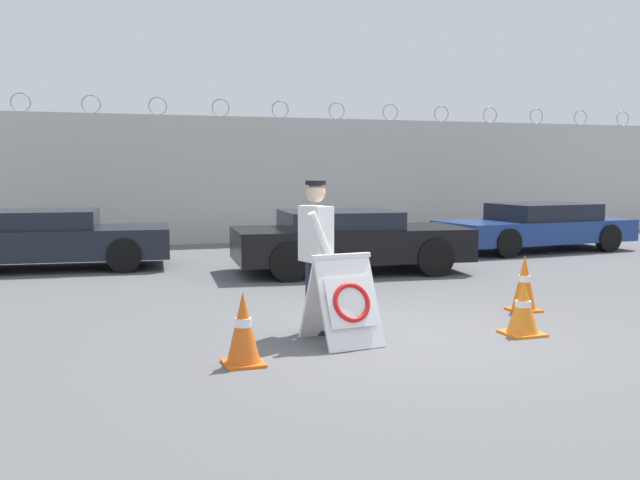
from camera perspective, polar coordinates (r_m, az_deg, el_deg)
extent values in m
plane|color=#5B5B5E|center=(8.41, 6.47, -7.70)|extent=(90.00, 90.00, 0.00)
cube|color=beige|center=(18.89, -7.88, 4.77)|extent=(36.00, 0.30, 3.30)
torus|color=gray|center=(18.68, -22.83, 10.12)|extent=(0.47, 0.03, 0.47)
torus|color=gray|center=(18.63, -17.84, 10.30)|extent=(0.47, 0.03, 0.47)
torus|color=gray|center=(18.72, -12.86, 10.41)|extent=(0.47, 0.03, 0.47)
torus|color=gray|center=(18.95, -7.96, 10.44)|extent=(0.47, 0.03, 0.47)
torus|color=gray|center=(19.31, -3.21, 10.39)|extent=(0.47, 0.03, 0.47)
torus|color=gray|center=(19.78, 1.34, 10.29)|extent=(0.47, 0.03, 0.47)
torus|color=gray|center=(20.38, 5.65, 10.13)|extent=(0.47, 0.03, 0.47)
torus|color=gray|center=(21.08, 9.68, 9.93)|extent=(0.47, 0.03, 0.47)
torus|color=gray|center=(21.87, 13.44, 9.70)|extent=(0.47, 0.03, 0.47)
torus|color=gray|center=(22.75, 16.91, 9.45)|extent=(0.47, 0.03, 0.47)
torus|color=gray|center=(23.70, 20.11, 9.19)|extent=(0.47, 0.03, 0.47)
torus|color=gray|center=(24.73, 23.05, 8.92)|extent=(0.47, 0.03, 0.47)
cube|color=white|center=(7.83, 2.36, -5.08)|extent=(0.73, 0.51, 0.97)
cube|color=white|center=(8.19, 1.06, -4.61)|extent=(0.73, 0.51, 0.97)
cube|color=white|center=(7.93, 1.71, -1.30)|extent=(0.72, 0.14, 0.05)
cube|color=white|center=(7.79, 2.50, -5.00)|extent=(0.58, 0.30, 0.52)
torus|color=red|center=(7.78, 2.54, -5.01)|extent=(0.47, 0.28, 0.43)
cylinder|color=#232838|center=(8.52, -0.67, -4.55)|extent=(0.15, 0.15, 0.85)
cylinder|color=#232838|center=(8.37, -0.01, -4.73)|extent=(0.15, 0.15, 0.85)
cube|color=silver|center=(8.35, -0.34, 0.48)|extent=(0.32, 0.49, 0.66)
sphere|color=#DBB293|center=(8.32, -0.35, 3.81)|extent=(0.23, 0.23, 0.23)
cylinder|color=silver|center=(8.57, -1.32, 0.71)|extent=(0.09, 0.09, 0.63)
cylinder|color=silver|center=(8.06, 0.10, 0.20)|extent=(0.36, 0.17, 0.61)
cylinder|color=black|center=(8.31, -0.35, 4.61)|extent=(0.24, 0.24, 0.05)
cube|color=orange|center=(7.25, -6.13, -9.77)|extent=(0.40, 0.40, 0.03)
cone|color=orange|center=(7.16, -6.17, -6.91)|extent=(0.34, 0.34, 0.71)
cylinder|color=white|center=(7.15, -6.17, -6.63)|extent=(0.17, 0.17, 0.10)
cube|color=orange|center=(8.79, 15.88, -7.19)|extent=(0.43, 0.43, 0.03)
cone|color=orange|center=(8.73, 15.93, -5.16)|extent=(0.37, 0.37, 0.60)
cylinder|color=white|center=(8.72, 15.94, -4.96)|extent=(0.18, 0.18, 0.08)
cube|color=orange|center=(10.23, 15.98, -5.39)|extent=(0.38, 0.38, 0.03)
cone|color=orange|center=(10.16, 16.04, -3.24)|extent=(0.32, 0.32, 0.75)
cylinder|color=white|center=(10.16, 16.04, -3.03)|extent=(0.16, 0.16, 0.10)
cylinder|color=black|center=(15.56, -15.16, -0.46)|extent=(0.67, 0.26, 0.65)
cylinder|color=black|center=(13.86, -15.41, -1.20)|extent=(0.67, 0.26, 0.65)
cube|color=black|center=(14.81, -20.61, -0.20)|extent=(4.59, 2.23, 0.57)
cube|color=black|center=(14.80, -21.53, 1.56)|extent=(2.27, 1.83, 0.35)
cylinder|color=black|center=(14.73, 6.52, -0.56)|extent=(0.71, 0.26, 0.69)
cylinder|color=black|center=(13.06, 9.16, -1.39)|extent=(0.71, 0.26, 0.69)
cylinder|color=black|center=(14.05, -3.86, -0.83)|extent=(0.71, 0.26, 0.69)
cylinder|color=black|center=(12.30, -2.51, -1.76)|extent=(0.71, 0.26, 0.69)
cube|color=black|center=(13.45, 2.41, -0.28)|extent=(4.49, 2.30, 0.60)
cube|color=black|center=(13.35, 1.52, 1.67)|extent=(2.23, 1.90, 0.32)
cylinder|color=black|center=(16.13, 14.78, -0.24)|extent=(0.67, 0.25, 0.65)
cylinder|color=black|center=(17.50, 11.33, 0.29)|extent=(0.67, 0.25, 0.65)
cylinder|color=black|center=(18.06, 22.07, 0.15)|extent=(0.67, 0.25, 0.65)
cylinder|color=black|center=(19.29, 18.47, 0.60)|extent=(0.67, 0.25, 0.65)
cube|color=navy|center=(17.69, 16.80, 0.72)|extent=(4.83, 2.21, 0.51)
cube|color=black|center=(17.81, 17.42, 2.19)|extent=(2.38, 1.82, 0.39)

